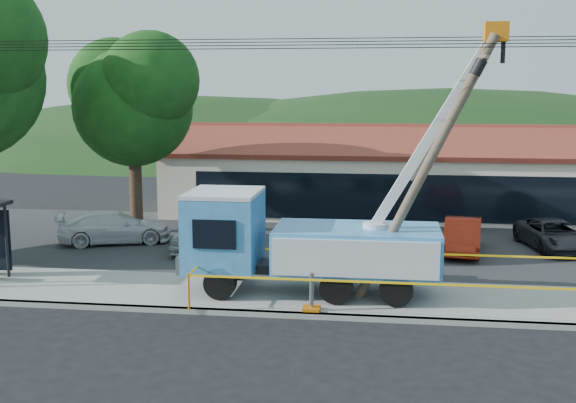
{
  "coord_description": "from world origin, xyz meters",
  "views": [
    {
      "loc": [
        4.04,
        -17.73,
        6.6
      ],
      "look_at": [
        0.96,
        5.0,
        2.92
      ],
      "focal_mm": 45.0,
      "sensor_mm": 36.0,
      "label": 1
    }
  ],
  "objects_px": {
    "car_red": "(462,255)",
    "car_white": "(115,245)",
    "utility_truck": "(303,240)",
    "leaning_pole": "(431,157)",
    "car_silver": "(203,251)",
    "car_dark": "(552,252)"
  },
  "relations": [
    {
      "from": "leaning_pole",
      "to": "car_red",
      "type": "xyz_separation_m",
      "value": [
        1.75,
        6.98,
        -4.52
      ]
    },
    {
      "from": "utility_truck",
      "to": "car_dark",
      "type": "bearing_deg",
      "value": 39.09
    },
    {
      "from": "leaning_pole",
      "to": "car_silver",
      "type": "distance_m",
      "value": 11.51
    },
    {
      "from": "leaning_pole",
      "to": "car_silver",
      "type": "xyz_separation_m",
      "value": [
        -8.57,
        6.21,
        -4.52
      ]
    },
    {
      "from": "utility_truck",
      "to": "car_red",
      "type": "xyz_separation_m",
      "value": [
        5.58,
        6.5,
        -1.82
      ]
    },
    {
      "from": "car_dark",
      "to": "leaning_pole",
      "type": "bearing_deg",
      "value": -134.68
    },
    {
      "from": "leaning_pole",
      "to": "car_white",
      "type": "xyz_separation_m",
      "value": [
        -12.49,
        6.8,
        -4.52
      ]
    },
    {
      "from": "utility_truck",
      "to": "car_silver",
      "type": "distance_m",
      "value": 7.65
    },
    {
      "from": "leaning_pole",
      "to": "car_dark",
      "type": "distance_m",
      "value": 10.67
    },
    {
      "from": "car_white",
      "to": "car_silver",
      "type": "bearing_deg",
      "value": -119.1
    },
    {
      "from": "leaning_pole",
      "to": "car_red",
      "type": "bearing_deg",
      "value": 75.95
    },
    {
      "from": "car_red",
      "to": "car_dark",
      "type": "relative_size",
      "value": 0.93
    },
    {
      "from": "leaning_pole",
      "to": "car_silver",
      "type": "height_order",
      "value": "leaning_pole"
    },
    {
      "from": "car_silver",
      "to": "car_white",
      "type": "bearing_deg",
      "value": 173.24
    },
    {
      "from": "utility_truck",
      "to": "car_dark",
      "type": "xyz_separation_m",
      "value": [
        9.25,
        7.52,
        -1.82
      ]
    },
    {
      "from": "utility_truck",
      "to": "car_white",
      "type": "bearing_deg",
      "value": 143.85
    },
    {
      "from": "car_white",
      "to": "car_dark",
      "type": "bearing_deg",
      "value": -106.75
    },
    {
      "from": "leaning_pole",
      "to": "car_red",
      "type": "height_order",
      "value": "leaning_pole"
    },
    {
      "from": "car_silver",
      "to": "car_red",
      "type": "height_order",
      "value": "car_silver"
    },
    {
      "from": "car_red",
      "to": "car_white",
      "type": "distance_m",
      "value": 14.24
    },
    {
      "from": "car_red",
      "to": "car_white",
      "type": "relative_size",
      "value": 0.86
    },
    {
      "from": "car_red",
      "to": "car_dark",
      "type": "bearing_deg",
      "value": 22.91
    }
  ]
}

